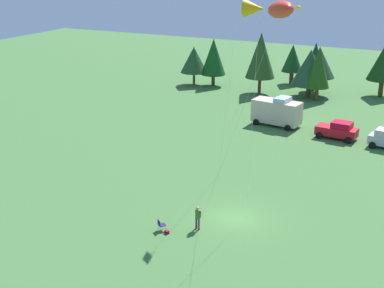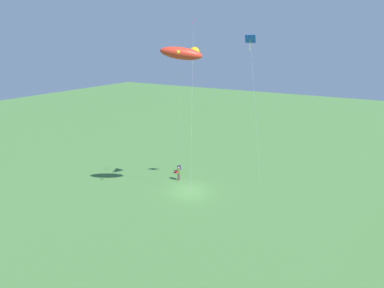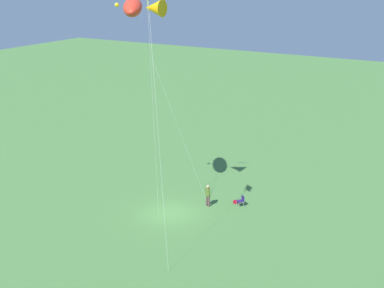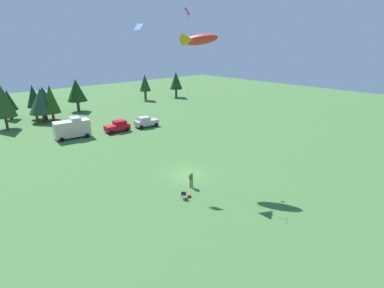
{
  "view_description": "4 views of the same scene",
  "coord_description": "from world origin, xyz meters",
  "views": [
    {
      "loc": [
        12.51,
        -32.85,
        18.29
      ],
      "look_at": [
        -3.61,
        0.08,
        5.23
      ],
      "focal_mm": 50.0,
      "sensor_mm": 36.0,
      "label": 1
    },
    {
      "loc": [
        26.32,
        15.5,
        15.6
      ],
      "look_at": [
        -3.29,
        -1.56,
        4.42
      ],
      "focal_mm": 28.0,
      "sensor_mm": 36.0,
      "label": 2
    },
    {
      "loc": [
        -19.83,
        30.65,
        17.38
      ],
      "look_at": [
        -2.79,
        1.42,
        6.34
      ],
      "focal_mm": 50.0,
      "sensor_mm": 36.0,
      "label": 3
    },
    {
      "loc": [
        -21.25,
        -24.01,
        14.77
      ],
      "look_at": [
        -0.43,
        -1.18,
        4.2
      ],
      "focal_mm": 28.0,
      "sensor_mm": 36.0,
      "label": 4
    }
  ],
  "objects": [
    {
      "name": "person_kite_flyer",
      "position": [
        -1.85,
        -2.62,
        1.02
      ],
      "size": [
        0.53,
        0.4,
        1.74
      ],
      "rotation": [
        0.0,
        0.0,
        1.36
      ],
      "color": "brown",
      "rests_on": "ground"
    },
    {
      "name": "backpack_on_grass",
      "position": [
        -3.5,
        -4.14,
        0.11
      ],
      "size": [
        0.37,
        0.31,
        0.22
      ],
      "primitive_type": "cube",
      "rotation": [
        0.0,
        0.0,
        2.81
      ],
      "color": "#AD0722",
      "rests_on": "ground"
    },
    {
      "name": "kite_large_fish",
      "position": [
        1.92,
        0.57,
        14.99
      ],
      "size": [
        5.77,
        5.38,
        15.78
      ],
      "color": "red",
      "rests_on": "ground"
    },
    {
      "name": "van_camper_beige",
      "position": [
        -4.3,
        23.17,
        1.64
      ],
      "size": [
        5.65,
        3.2,
        3.34
      ],
      "rotation": [
        0.0,
        0.0,
        -0.14
      ],
      "color": "beige",
      "rests_on": "ground"
    },
    {
      "name": "ground_plane",
      "position": [
        0.0,
        0.0,
        0.0
      ],
      "size": [
        160.0,
        160.0,
        0.0
      ],
      "primitive_type": "plane",
      "color": "#437238"
    },
    {
      "name": "folding_chair",
      "position": [
        -4.07,
        -3.95,
        0.49
      ],
      "size": [
        0.68,
        0.68,
        0.82
      ],
      "rotation": [
        0.0,
        0.0,
        0.87
      ],
      "color": "navy",
      "rests_on": "ground"
    },
    {
      "name": "treeline_distant",
      "position": [
        -2.48,
        38.93,
        4.45
      ],
      "size": [
        57.05,
        11.16,
        8.39
      ],
      "color": "#4A422B",
      "rests_on": "ground"
    },
    {
      "name": "car_red_sedan",
      "position": [
        2.88,
        21.49,
        0.95
      ],
      "size": [
        4.34,
        2.52,
        1.89
      ],
      "rotation": [
        0.0,
        0.0,
        -0.09
      ],
      "color": "red",
      "rests_on": "ground"
    }
  ]
}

